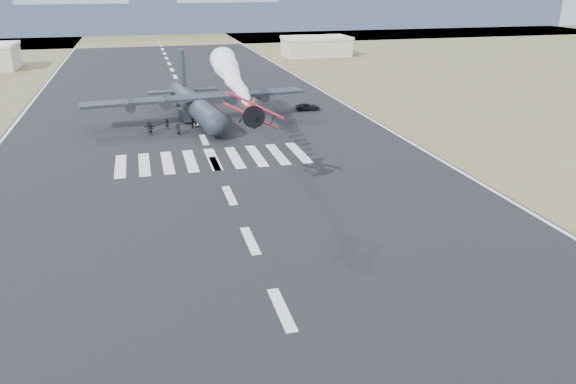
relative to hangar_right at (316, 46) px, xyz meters
name	(u,v)px	position (x,y,z in m)	size (l,w,h in m)	color
scrub_far	(156,36)	(-46.00, 80.00, -3.01)	(500.00, 80.00, 0.00)	olive
runway_markings	(204,140)	(-46.00, -90.00, -3.00)	(60.00, 260.00, 0.01)	silver
ridge_seg_c	(1,13)	(-111.00, 110.00, 5.49)	(150.00, 50.00, 17.00)	#8B9CB0
ridge_seg_d	(153,16)	(-46.00, 110.00, 3.49)	(150.00, 50.00, 13.00)	#8B9CB0
ridge_seg_e	(286,12)	(19.00, 110.00, 4.49)	(150.00, 50.00, 15.00)	#8B9CB0
ridge_seg_f	(407,8)	(84.00, 110.00, 5.49)	(150.00, 50.00, 17.00)	#8B9CB0
ridge_seg_g	(514,10)	(149.00, 110.00, 3.49)	(150.00, 50.00, 13.00)	#8B9CB0
hangar_right	(316,46)	(0.00, 0.00, 0.00)	(20.50, 12.50, 5.90)	#B1AE9D
aerobatic_biplane	(252,112)	(-43.34, -114.85, 6.55)	(5.91, 5.84, 4.22)	#B00B19
smoke_trail	(226,65)	(-41.08, -82.50, 6.86)	(5.04, 40.01, 4.08)	white
transport_aircraft	(195,104)	(-45.73, -76.68, -0.22)	(37.47, 30.77, 10.81)	black
support_vehicle	(308,107)	(-25.02, -74.43, -2.39)	(2.06, 4.48, 1.24)	black
crew_a	(179,129)	(-49.42, -86.39, -2.08)	(0.68, 0.56, 1.86)	black
crew_b	(151,129)	(-53.55, -85.31, -2.07)	(0.91, 0.56, 1.87)	black
crew_c	(213,120)	(-43.50, -81.17, -2.16)	(1.10, 0.51, 1.70)	black
crew_d	(192,123)	(-46.97, -82.43, -2.19)	(0.96, 0.49, 1.64)	black
crew_e	(178,128)	(-49.54, -85.42, -2.12)	(0.87, 0.53, 1.78)	black
crew_f	(149,127)	(-53.79, -83.81, -2.08)	(1.72, 0.56, 1.85)	black
crew_g	(195,121)	(-46.39, -81.69, -2.06)	(0.69, 0.57, 1.90)	black
crew_h	(167,124)	(-50.93, -82.62, -2.07)	(0.91, 0.56, 1.87)	black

